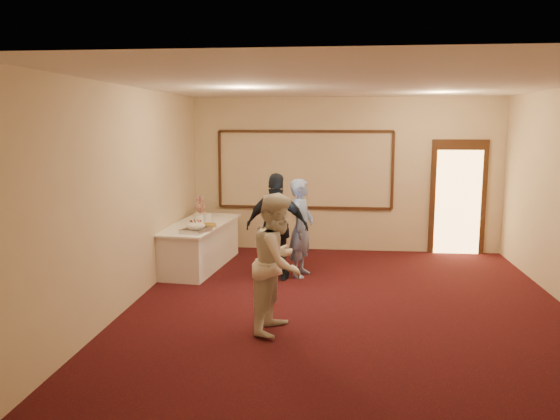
{
  "coord_description": "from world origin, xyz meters",
  "views": [
    {
      "loc": [
        -0.18,
        -7.21,
        2.5
      ],
      "look_at": [
        -1.06,
        1.22,
        1.15
      ],
      "focal_mm": 35.0,
      "sensor_mm": 36.0,
      "label": 1
    }
  ],
  "objects_px": {
    "plate_stack_a": "(199,218)",
    "tart": "(208,226)",
    "guest": "(277,227)",
    "pavlova_tray": "(196,227)",
    "man": "(301,228)",
    "woman": "(278,263)",
    "plate_stack_b": "(207,217)",
    "buffet_table": "(199,245)",
    "cupcake_stand": "(200,208)"
  },
  "relations": [
    {
      "from": "plate_stack_b",
      "to": "woman",
      "type": "relative_size",
      "value": 0.1
    },
    {
      "from": "woman",
      "to": "tart",
      "type": "bearing_deg",
      "value": 42.54
    },
    {
      "from": "buffet_table",
      "to": "woman",
      "type": "distance_m",
      "value": 3.33
    },
    {
      "from": "plate_stack_a",
      "to": "tart",
      "type": "relative_size",
      "value": 0.6
    },
    {
      "from": "buffet_table",
      "to": "guest",
      "type": "xyz_separation_m",
      "value": [
        1.45,
        -0.65,
        0.47
      ]
    },
    {
      "from": "guest",
      "to": "buffet_table",
      "type": "bearing_deg",
      "value": -18.56
    },
    {
      "from": "buffet_table",
      "to": "man",
      "type": "xyz_separation_m",
      "value": [
        1.82,
        -0.4,
        0.42
      ]
    },
    {
      "from": "plate_stack_b",
      "to": "tart",
      "type": "distance_m",
      "value": 0.6
    },
    {
      "from": "man",
      "to": "plate_stack_a",
      "type": "bearing_deg",
      "value": 89.27
    },
    {
      "from": "pavlova_tray",
      "to": "woman",
      "type": "distance_m",
      "value": 2.58
    },
    {
      "from": "man",
      "to": "guest",
      "type": "height_order",
      "value": "guest"
    },
    {
      "from": "guest",
      "to": "pavlova_tray",
      "type": "bearing_deg",
      "value": 10.69
    },
    {
      "from": "buffet_table",
      "to": "plate_stack_b",
      "type": "bearing_deg",
      "value": 72.74
    },
    {
      "from": "woman",
      "to": "guest",
      "type": "height_order",
      "value": "guest"
    },
    {
      "from": "cupcake_stand",
      "to": "man",
      "type": "height_order",
      "value": "man"
    },
    {
      "from": "man",
      "to": "woman",
      "type": "bearing_deg",
      "value": -168.59
    },
    {
      "from": "buffet_table",
      "to": "tart",
      "type": "distance_m",
      "value": 0.58
    },
    {
      "from": "tart",
      "to": "man",
      "type": "relative_size",
      "value": 0.18
    },
    {
      "from": "pavlova_tray",
      "to": "plate_stack_b",
      "type": "xyz_separation_m",
      "value": [
        -0.07,
        1.02,
        -0.01
      ]
    },
    {
      "from": "tart",
      "to": "guest",
      "type": "xyz_separation_m",
      "value": [
        1.2,
        -0.33,
        0.06
      ]
    },
    {
      "from": "woman",
      "to": "plate_stack_b",
      "type": "bearing_deg",
      "value": 40.22
    },
    {
      "from": "plate_stack_b",
      "to": "man",
      "type": "xyz_separation_m",
      "value": [
        1.74,
        -0.65,
        -0.04
      ]
    },
    {
      "from": "plate_stack_a",
      "to": "tart",
      "type": "bearing_deg",
      "value": -57.15
    },
    {
      "from": "pavlova_tray",
      "to": "tart",
      "type": "height_order",
      "value": "pavlova_tray"
    },
    {
      "from": "cupcake_stand",
      "to": "woman",
      "type": "distance_m",
      "value": 4.12
    },
    {
      "from": "plate_stack_a",
      "to": "tart",
      "type": "xyz_separation_m",
      "value": [
        0.27,
        -0.42,
        -0.05
      ]
    },
    {
      "from": "buffet_table",
      "to": "guest",
      "type": "bearing_deg",
      "value": -24.28
    },
    {
      "from": "buffet_table",
      "to": "plate_stack_a",
      "type": "relative_size",
      "value": 13.16
    },
    {
      "from": "buffet_table",
      "to": "man",
      "type": "bearing_deg",
      "value": -12.36
    },
    {
      "from": "cupcake_stand",
      "to": "tart",
      "type": "bearing_deg",
      "value": -69.57
    },
    {
      "from": "buffet_table",
      "to": "plate_stack_a",
      "type": "height_order",
      "value": "plate_stack_a"
    },
    {
      "from": "man",
      "to": "plate_stack_b",
      "type": "bearing_deg",
      "value": 83.89
    },
    {
      "from": "pavlova_tray",
      "to": "plate_stack_a",
      "type": "bearing_deg",
      "value": 101.4
    },
    {
      "from": "buffet_table",
      "to": "cupcake_stand",
      "type": "xyz_separation_m",
      "value": [
        -0.18,
        0.83,
        0.53
      ]
    },
    {
      "from": "plate_stack_b",
      "to": "man",
      "type": "distance_m",
      "value": 1.86
    },
    {
      "from": "buffet_table",
      "to": "plate_stack_b",
      "type": "height_order",
      "value": "plate_stack_b"
    },
    {
      "from": "woman",
      "to": "guest",
      "type": "relative_size",
      "value": 0.98
    },
    {
      "from": "tart",
      "to": "woman",
      "type": "relative_size",
      "value": 0.18
    },
    {
      "from": "tart",
      "to": "plate_stack_b",
      "type": "bearing_deg",
      "value": 106.33
    },
    {
      "from": "cupcake_stand",
      "to": "guest",
      "type": "relative_size",
      "value": 0.24
    },
    {
      "from": "pavlova_tray",
      "to": "tart",
      "type": "bearing_deg",
      "value": 77.43
    },
    {
      "from": "cupcake_stand",
      "to": "buffet_table",
      "type": "bearing_deg",
      "value": -77.55
    },
    {
      "from": "pavlova_tray",
      "to": "guest",
      "type": "height_order",
      "value": "guest"
    },
    {
      "from": "tart",
      "to": "man",
      "type": "distance_m",
      "value": 1.58
    },
    {
      "from": "tart",
      "to": "guest",
      "type": "relative_size",
      "value": 0.17
    },
    {
      "from": "tart",
      "to": "guest",
      "type": "bearing_deg",
      "value": -15.35
    },
    {
      "from": "buffet_table",
      "to": "woman",
      "type": "relative_size",
      "value": 1.39
    },
    {
      "from": "pavlova_tray",
      "to": "plate_stack_a",
      "type": "distance_m",
      "value": 0.88
    },
    {
      "from": "pavlova_tray",
      "to": "man",
      "type": "distance_m",
      "value": 1.71
    },
    {
      "from": "buffet_table",
      "to": "tart",
      "type": "bearing_deg",
      "value": -52.64
    }
  ]
}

